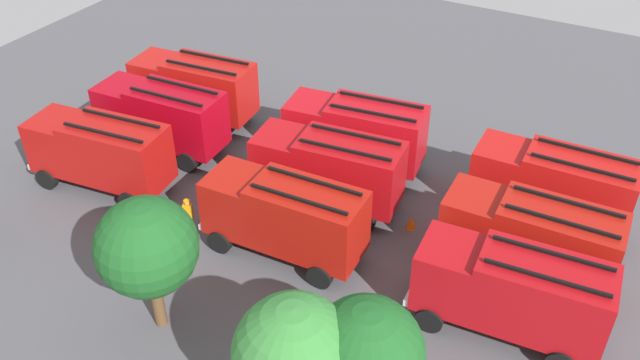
% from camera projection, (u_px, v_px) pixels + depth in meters
% --- Properties ---
extents(ground_plane, '(56.57, 56.57, 0.00)m').
position_uv_depth(ground_plane, '(320.00, 203.00, 32.56)').
color(ground_plane, '#4C4C51').
extents(fire_truck_0, '(7.24, 2.84, 3.88)m').
position_uv_depth(fire_truck_0, '(553.00, 183.00, 30.24)').
color(fire_truck_0, red).
rests_on(fire_truck_0, ground).
extents(fire_truck_1, '(7.45, 3.47, 3.88)m').
position_uv_depth(fire_truck_1, '(356.00, 131.00, 33.86)').
color(fire_truck_1, red).
rests_on(fire_truck_1, ground).
extents(fire_truck_2, '(7.39, 3.28, 3.88)m').
position_uv_depth(fire_truck_2, '(194.00, 86.00, 37.78)').
color(fire_truck_2, '#B31310').
rests_on(fire_truck_2, ground).
extents(fire_truck_3, '(7.25, 2.87, 3.88)m').
position_uv_depth(fire_truck_3, '(530.00, 236.00, 27.31)').
color(fire_truck_3, '#AB150E').
rests_on(fire_truck_3, ground).
extents(fire_truck_4, '(7.42, 3.36, 3.88)m').
position_uv_depth(fire_truck_4, '(328.00, 167.00, 31.26)').
color(fire_truck_4, '#B00C11').
rests_on(fire_truck_4, ground).
extents(fire_truck_5, '(7.32, 3.07, 3.88)m').
position_uv_depth(fire_truck_5, '(161.00, 115.00, 35.19)').
color(fire_truck_5, '#AA0614').
rests_on(fire_truck_5, ground).
extents(fire_truck_6, '(7.35, 3.14, 3.88)m').
position_uv_depth(fire_truck_6, '(512.00, 290.00, 24.82)').
color(fire_truck_6, '#AC0D12').
rests_on(fire_truck_6, ground).
extents(fire_truck_7, '(7.28, 2.96, 3.88)m').
position_uv_depth(fire_truck_7, '(285.00, 215.00, 28.42)').
color(fire_truck_7, '#A8140B').
rests_on(fire_truck_7, ground).
extents(fire_truck_8, '(7.43, 3.40, 3.88)m').
position_uv_depth(fire_truck_8, '(100.00, 151.00, 32.42)').
color(fire_truck_8, '#AC110E').
rests_on(fire_truck_8, ground).
extents(firefighter_0, '(0.34, 0.47, 1.75)m').
position_uv_depth(firefighter_0, '(118.00, 93.00, 39.58)').
color(firefighter_0, black).
rests_on(firefighter_0, ground).
extents(firefighter_1, '(0.27, 0.42, 1.66)m').
position_uv_depth(firefighter_1, '(197.00, 80.00, 40.98)').
color(firefighter_1, black).
rests_on(firefighter_1, ground).
extents(firefighter_2, '(0.48, 0.40, 1.79)m').
position_uv_depth(firefighter_2, '(188.00, 214.00, 30.27)').
color(firefighter_2, black).
rests_on(firefighter_2, ground).
extents(tree_0, '(3.67, 3.67, 5.69)m').
position_uv_depth(tree_0, '(366.00, 354.00, 20.29)').
color(tree_0, brown).
rests_on(tree_0, ground).
extents(tree_1, '(3.84, 3.84, 5.95)m').
position_uv_depth(tree_1, '(294.00, 355.00, 20.06)').
color(tree_1, brown).
rests_on(tree_1, ground).
extents(tree_2, '(3.78, 3.78, 5.86)m').
position_uv_depth(tree_2, '(147.00, 247.00, 24.06)').
color(tree_2, brown).
rests_on(tree_2, ground).
extents(traffic_cone_0, '(0.48, 0.48, 0.68)m').
position_uv_depth(traffic_cone_0, '(411.00, 222.00, 30.85)').
color(traffic_cone_0, '#F2600C').
rests_on(traffic_cone_0, ground).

